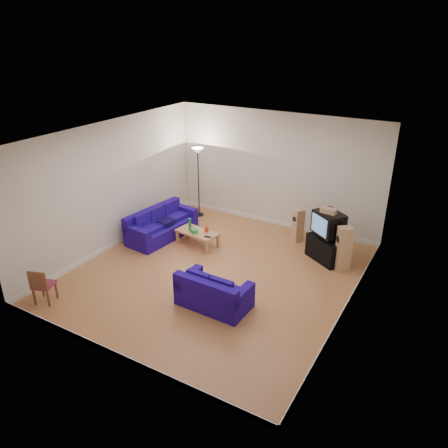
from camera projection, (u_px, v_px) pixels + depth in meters
The scene contains 16 objects.
room at pixel (215, 212), 9.42m from camera, with size 6.01×6.51×3.21m.
sofa_three_seat at pixel (161, 227), 11.72m from camera, with size 1.07×2.08×0.77m.
sofa_loveseat at pixel (213, 295), 8.77m from camera, with size 1.47×0.85×0.72m.
coffee_table at pixel (197, 233), 11.21m from camera, with size 1.15×0.68×0.40m.
bottle at pixel (190, 224), 11.23m from camera, with size 0.07×0.07×0.31m, color #197233.
tissue_box at pixel (194, 231), 11.12m from camera, with size 0.23×0.13×0.10m, color green.
red_canister at pixel (206, 229), 11.14m from camera, with size 0.10×0.10×0.14m, color red.
remote at pixel (208, 237), 10.89m from camera, with size 0.18×0.06×0.02m, color black.
tv_stand at pixel (326, 249), 10.54m from camera, with size 0.95×0.53×0.58m, color black.
av_receiver at pixel (329, 236), 10.42m from camera, with size 0.42×0.34×0.10m, color black.
television at pixel (328, 223), 10.30m from camera, with size 0.88×0.84×0.55m.
centre_speaker at pixel (328, 211), 10.14m from camera, with size 0.37×0.15×0.13m, color tan.
speaker_left at pixel (298, 225), 11.41m from camera, with size 0.31×0.33×0.90m.
speaker_right at pixel (344, 249), 10.01m from camera, with size 0.40×0.39×1.08m.
floor_lamp at pixel (198, 160), 12.48m from camera, with size 0.35×0.35×2.06m.
dining_chair at pixel (42, 284), 8.81m from camera, with size 0.48×0.48×0.79m.
Camera 1 is at (4.53, -7.41, 5.19)m, focal length 35.00 mm.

